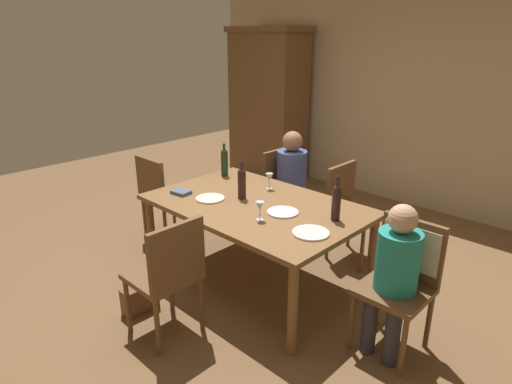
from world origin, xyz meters
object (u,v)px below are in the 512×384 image
(wine_glass_near_left, at_px, (260,207))
(dinner_plate_guest_left, at_px, (311,233))
(wine_bottle_dark_red, at_px, (242,182))
(wine_glass_centre, at_px, (269,178))
(handbag, at_px, (140,298))
(chair_left_end, at_px, (161,193))
(person_woman_host, at_px, (395,270))
(wine_bottle_tall_green, at_px, (224,161))
(person_man_bearded, at_px, (293,177))
(armoire_cabinet, at_px, (268,105))
(chair_far_left, at_px, (285,186))
(chair_near, at_px, (169,271))
(chair_right_end, at_px, (405,267))
(dinner_plate_host, at_px, (210,198))
(wine_bottle_short_olive, at_px, (336,201))
(dinner_plate_guest_right, at_px, (283,212))
(dining_table, at_px, (256,211))
(chair_far_right, at_px, (350,205))

(wine_glass_near_left, relative_size, dinner_plate_guest_left, 0.56)
(wine_bottle_dark_red, xyz_separation_m, wine_glass_centre, (0.01, 0.35, -0.04))
(wine_glass_centre, bearing_deg, wine_glass_near_left, -53.53)
(handbag, bearing_deg, chair_left_end, 136.78)
(chair_left_end, bearing_deg, wine_glass_near_left, -5.30)
(chair_left_end, xyz_separation_m, handbag, (0.93, -0.88, -0.42))
(person_woman_host, height_order, wine_bottle_tall_green, person_woman_host)
(chair_left_end, relative_size, person_man_bearded, 0.80)
(chair_left_end, relative_size, person_woman_host, 0.85)
(person_woman_host, relative_size, handbag, 3.86)
(person_woman_host, xyz_separation_m, dinner_plate_guest_left, (-0.59, -0.13, 0.12))
(armoire_cabinet, xyz_separation_m, wine_glass_centre, (1.84, -1.99, -0.25))
(chair_far_left, distance_m, wine_glass_centre, 0.77)
(chair_left_end, xyz_separation_m, chair_near, (1.37, -0.88, 0.00))
(chair_right_end, xyz_separation_m, wine_bottle_dark_red, (-1.45, -0.13, 0.29))
(dinner_plate_host, bearing_deg, chair_far_left, 97.01)
(wine_bottle_short_olive, distance_m, dinner_plate_guest_right, 0.44)
(chair_left_end, relative_size, chair_near, 1.00)
(person_man_bearded, height_order, dinner_plate_guest_left, person_man_bearded)
(dining_table, relative_size, chair_far_right, 1.96)
(armoire_cabinet, bearing_deg, chair_far_right, -30.53)
(chair_far_right, distance_m, chair_left_end, 1.92)
(chair_right_end, bearing_deg, chair_far_right, -41.08)
(dining_table, bearing_deg, person_woman_host, -1.14)
(wine_bottle_short_olive, bearing_deg, handbag, -132.30)
(chair_left_end, xyz_separation_m, dinner_plate_guest_left, (1.98, -0.07, 0.22))
(chair_near, bearing_deg, chair_far_left, 16.76)
(armoire_cabinet, relative_size, chair_far_left, 2.37)
(wine_bottle_tall_green, distance_m, dinner_plate_guest_left, 1.53)
(person_man_bearded, height_order, wine_bottle_tall_green, person_man_bearded)
(wine_bottle_short_olive, bearing_deg, dinner_plate_host, -160.11)
(person_man_bearded, xyz_separation_m, dinner_plate_host, (0.03, -1.17, 0.09))
(chair_far_right, height_order, person_man_bearded, person_man_bearded)
(person_man_bearded, xyz_separation_m, wine_glass_near_left, (0.64, -1.20, 0.19))
(wine_glass_centre, height_order, dinner_plate_host, wine_glass_centre)
(chair_far_left, bearing_deg, dining_table, 27.11)
(chair_near, xyz_separation_m, wine_bottle_dark_red, (-0.26, 0.96, 0.36))
(chair_right_end, distance_m, wine_bottle_short_olive, 0.68)
(dinner_plate_host, bearing_deg, wine_glass_near_left, -2.33)
(dining_table, height_order, chair_far_right, chair_far_right)
(chair_far_left, distance_m, wine_bottle_short_olive, 1.46)
(person_man_bearded, relative_size, dinner_plate_guest_left, 4.29)
(dining_table, relative_size, wine_bottle_dark_red, 5.40)
(chair_right_end, height_order, wine_bottle_short_olive, wine_bottle_short_olive)
(dinner_plate_guest_right, distance_m, handbag, 1.32)
(person_woman_host, relative_size, wine_bottle_tall_green, 3.28)
(wine_bottle_short_olive, height_order, dinner_plate_guest_left, wine_bottle_short_olive)
(person_woman_host, bearing_deg, person_man_bearded, -30.74)
(wine_bottle_tall_green, bearing_deg, person_woman_host, -9.82)
(chair_right_end, relative_size, wine_bottle_dark_red, 2.75)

